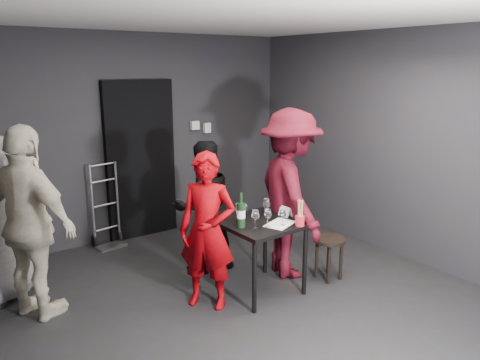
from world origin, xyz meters
TOP-DOWN VIEW (x-y plane):
  - floor at (0.00, 0.00)m, footprint 4.50×5.00m
  - ceiling at (0.00, 0.00)m, footprint 4.50×5.00m
  - wall_back at (0.00, 2.50)m, footprint 4.50×0.04m
  - wall_right at (2.25, 0.00)m, footprint 0.04×5.00m
  - doorway at (0.00, 2.44)m, footprint 0.95×0.10m
  - wallbox_upper at (0.85, 2.45)m, footprint 0.12×0.06m
  - wallbox_lower at (1.05, 2.45)m, footprint 0.10×0.06m
  - hand_truck at (-0.55, 2.33)m, footprint 0.37×0.32m
  - tasting_table at (0.28, 0.19)m, footprint 0.72×0.72m
  - stool at (1.06, -0.02)m, footprint 0.34×0.34m
  - server_red at (-0.31, 0.26)m, footprint 0.64×0.66m
  - woman_black at (0.10, 1.01)m, footprint 0.76×0.47m
  - man_maroon at (0.80, 0.35)m, footprint 1.10×1.61m
  - bystander_cream at (-1.70, 1.01)m, footprint 1.12×1.40m
  - tasting_mat at (0.40, 0.04)m, footprint 0.37×0.31m
  - wine_glass_a at (0.11, 0.07)m, footprint 0.10×0.10m
  - wine_glass_b at (0.10, 0.31)m, footprint 0.11×0.11m
  - wine_glass_c at (0.17, 0.33)m, footprint 0.08×0.08m
  - wine_glass_d at (0.25, 0.04)m, footprint 0.09×0.09m
  - wine_glass_e at (0.40, -0.01)m, footprint 0.07×0.07m
  - wine_glass_f at (0.43, 0.30)m, footprint 0.10×0.10m
  - wine_bottle at (0.03, 0.19)m, footprint 0.08×0.08m
  - breadstick_cup at (0.52, -0.11)m, footprint 0.09×0.09m
  - reserved_card at (0.59, 0.19)m, footprint 0.10×0.14m

SIDE VIEW (x-z plane):
  - floor at x=0.00m, z-range -0.01..0.01m
  - hand_truck at x=-0.55m, z-range -0.34..0.75m
  - stool at x=1.06m, z-range 0.14..0.61m
  - tasting_table at x=0.28m, z-range 0.28..1.03m
  - woman_black at x=0.10m, z-range 0.00..1.47m
  - tasting_mat at x=0.40m, z-range 0.75..0.75m
  - server_red at x=-0.31m, z-range 0.00..1.53m
  - reserved_card at x=0.59m, z-range 0.75..0.86m
  - wine_glass_e at x=0.40m, z-range 0.75..0.93m
  - wine_glass_d at x=0.25m, z-range 0.75..0.95m
  - wine_glass_c at x=0.17m, z-range 0.75..0.95m
  - wine_glass_a at x=0.11m, z-range 0.75..0.96m
  - wine_glass_f at x=0.43m, z-range 0.75..0.96m
  - wine_glass_b at x=0.10m, z-range 0.75..0.97m
  - breadstick_cup at x=0.52m, z-range 0.74..1.02m
  - wine_bottle at x=0.03m, z-range 0.71..1.06m
  - doorway at x=0.00m, z-range 0.00..2.10m
  - bystander_cream at x=-1.70m, z-range 0.00..2.15m
  - man_maroon at x=0.80m, z-range 0.00..2.28m
  - wall_back at x=0.00m, z-range 0.00..2.70m
  - wall_right at x=2.25m, z-range 0.00..2.70m
  - wallbox_lower at x=1.05m, z-range 1.33..1.47m
  - wallbox_upper at x=0.85m, z-range 1.39..1.51m
  - ceiling at x=0.00m, z-range 2.69..2.71m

